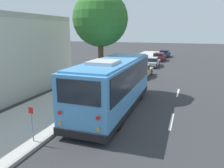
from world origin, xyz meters
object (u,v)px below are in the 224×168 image
street_tree (101,15)px  fire_hydrant (118,77)px  shuttle_bus (114,83)px  parked_sedan_maroon (159,57)px  parked_sedan_navy (164,54)px  sign_post_near (32,124)px  sign_post_far (60,113)px  parked_sedan_tan (141,71)px  parked_sedan_silver (152,62)px

street_tree → fire_hydrant: (3.65, -0.21, -5.37)m
shuttle_bus → parked_sedan_maroon: 24.27m
fire_hydrant → parked_sedan_navy: bearing=-4.2°
fire_hydrant → street_tree: bearing=176.7°
sign_post_near → sign_post_far: bearing=0.0°
parked_sedan_navy → parked_sedan_maroon: bearing=-179.7°
parked_sedan_navy → sign_post_far: bearing=179.7°
parked_sedan_tan → sign_post_near: (-15.85, 1.34, 0.37)m
shuttle_bus → fire_hydrant: bearing=15.4°
parked_sedan_silver → sign_post_far: bearing=176.2°
parked_sedan_navy → sign_post_far: (-33.06, 1.55, 0.06)m
sign_post_near → fire_hydrant: bearing=0.6°
sign_post_near → sign_post_far: sign_post_near is taller
shuttle_bus → parked_sedan_maroon: size_ratio=2.09×
sign_post_far → sign_post_near: bearing=-180.0°
sign_post_far → fire_hydrant: size_ratio=1.27×
parked_sedan_navy → shuttle_bus: bearing=-177.0°
parked_sedan_navy → parked_sedan_silver: bearing=-179.0°
shuttle_bus → sign_post_far: bearing=147.9°
parked_sedan_tan → sign_post_far: (-13.74, 1.34, 0.09)m
parked_sedan_navy → street_tree: size_ratio=0.56×
street_tree → sign_post_far: bearing=-177.0°
parked_sedan_silver → parked_sedan_maroon: bearing=-1.0°
parked_sedan_tan → parked_sedan_maroon: size_ratio=0.95×
shuttle_bus → street_tree: street_tree is taller
parked_sedan_navy → street_tree: (-26.47, 1.90, 5.33)m
parked_sedan_maroon → street_tree: 21.45m
parked_sedan_silver → sign_post_far: parked_sedan_silver is taller
parked_sedan_silver → sign_post_near: size_ratio=2.96×
parked_sedan_maroon → sign_post_near: size_ratio=2.86×
parked_sedan_navy → fire_hydrant: bearing=178.1°
parked_sedan_navy → sign_post_near: size_ratio=2.96×
parked_sedan_maroon → sign_post_near: sign_post_near is taller
shuttle_bus → parked_sedan_silver: (17.96, 0.62, -1.18)m
parked_sedan_silver → shuttle_bus: bearing=-178.4°
parked_sedan_navy → fire_hydrant: (-22.83, 1.69, -0.05)m
fire_hydrant → shuttle_bus: bearing=-164.2°
sign_post_near → fire_hydrant: size_ratio=1.92×
shuttle_bus → parked_sedan_tan: 10.76m
shuttle_bus → sign_post_near: size_ratio=5.97×
sign_post_far → parked_sedan_silver: bearing=-3.5°
sign_post_near → parked_sedan_silver: bearing=-3.2°
shuttle_bus → parked_sedan_maroon: shuttle_bus is taller
shuttle_bus → parked_sedan_tan: size_ratio=2.19×
parked_sedan_maroon → street_tree: bearing=178.5°
parked_sedan_silver → sign_post_near: 23.16m
parked_sedan_maroon → fire_hydrant: size_ratio=5.47×
parked_sedan_tan → parked_sedan_navy: 19.32m
parked_sedan_silver → parked_sedan_navy: size_ratio=1.00×
shuttle_bus → parked_sedan_silver: size_ratio=2.02×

